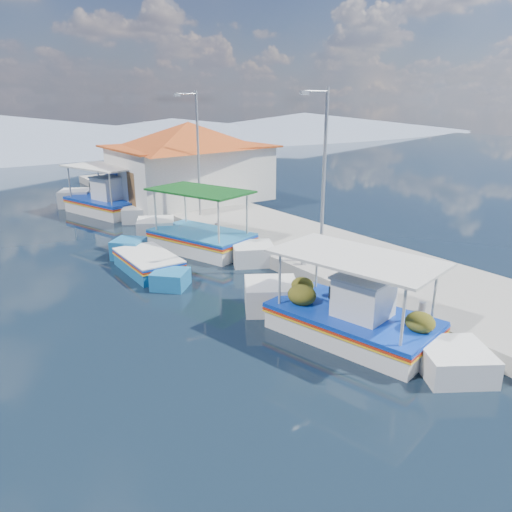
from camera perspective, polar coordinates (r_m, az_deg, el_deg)
ground at (r=13.97m, az=-1.04°, el=-8.02°), size 160.00×160.00×0.00m
quay at (r=21.70m, az=2.93°, el=2.22°), size 5.00×44.00×0.50m
bollards at (r=19.81m, az=-0.51°, el=1.91°), size 0.20×17.20×0.30m
main_caique at (r=13.36m, az=10.98°, el=-7.31°), size 3.35×7.54×2.54m
caique_green_canopy at (r=20.68m, az=-6.45°, el=1.85°), size 3.85×7.32×2.89m
caique_blue_hull at (r=18.52m, az=-12.60°, el=-0.93°), size 1.71×5.55×0.99m
caique_far at (r=28.64m, az=-17.17°, el=5.90°), size 3.94×8.01×2.92m
harbor_building at (r=28.84m, az=-7.80°, el=11.11°), size 10.49×10.49×4.40m
lamp_post_near at (r=17.10m, az=7.78°, el=10.16°), size 1.21×0.14×6.00m
lamp_post_far at (r=24.43m, az=-7.02°, el=12.47°), size 1.21×0.14×6.00m
mountain_ridge at (r=67.91m, az=-24.27°, el=12.94°), size 171.40×96.00×5.50m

